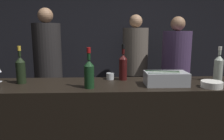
% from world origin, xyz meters
% --- Properties ---
extents(wall_back_chalkboard, '(6.40, 0.06, 2.80)m').
position_xyz_m(wall_back_chalkboard, '(0.00, 2.42, 1.40)').
color(wall_back_chalkboard, black).
rests_on(wall_back_chalkboard, ground_plane).
extents(bar_counter, '(2.45, 0.55, 1.08)m').
position_xyz_m(bar_counter, '(0.00, 0.28, 0.54)').
color(bar_counter, black).
rests_on(bar_counter, ground_plane).
extents(ice_bin_with_bottles, '(0.36, 0.20, 0.12)m').
position_xyz_m(ice_bin_with_bottles, '(0.46, 0.21, 1.15)').
color(ice_bin_with_bottles, '#9EA0A5').
rests_on(ice_bin_with_bottles, bar_counter).
extents(bowl_white, '(0.18, 0.18, 0.05)m').
position_xyz_m(bowl_white, '(0.83, 0.11, 1.11)').
color(bowl_white, silver).
rests_on(bowl_white, bar_counter).
extents(candle_votive, '(0.08, 0.08, 0.06)m').
position_xyz_m(candle_votive, '(-0.01, 0.45, 1.11)').
color(candle_votive, silver).
rests_on(candle_votive, bar_counter).
extents(red_wine_bottle_burgundy, '(0.08, 0.08, 0.34)m').
position_xyz_m(red_wine_bottle_burgundy, '(-0.20, 0.14, 1.21)').
color(red_wine_bottle_burgundy, '#143319').
rests_on(red_wine_bottle_burgundy, bar_counter).
extents(white_wine_bottle, '(0.08, 0.08, 0.33)m').
position_xyz_m(white_wine_bottle, '(1.00, 0.33, 1.21)').
color(white_wine_bottle, '#9EA899').
rests_on(white_wine_bottle, bar_counter).
extents(red_wine_bottle_black_foil, '(0.08, 0.08, 0.35)m').
position_xyz_m(red_wine_bottle_black_foil, '(0.11, 0.42, 1.22)').
color(red_wine_bottle_black_foil, '#380F0F').
rests_on(red_wine_bottle_black_foil, bar_counter).
extents(champagne_bottle, '(0.08, 0.08, 0.34)m').
position_xyz_m(champagne_bottle, '(-0.82, 0.32, 1.21)').
color(champagne_bottle, black).
rests_on(champagne_bottle, bar_counter).
extents(person_in_hoodie, '(0.39, 0.39, 1.86)m').
position_xyz_m(person_in_hoodie, '(-0.87, 1.51, 1.04)').
color(person_in_hoodie, black).
rests_on(person_in_hoodie, ground_plane).
extents(person_blond_tee, '(0.42, 0.42, 1.75)m').
position_xyz_m(person_blond_tee, '(1.01, 1.57, 0.97)').
color(person_blond_tee, black).
rests_on(person_blond_tee, ground_plane).
extents(person_grey_polo, '(0.41, 0.41, 1.80)m').
position_xyz_m(person_grey_polo, '(0.45, 1.93, 1.00)').
color(person_grey_polo, black).
rests_on(person_grey_polo, ground_plane).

